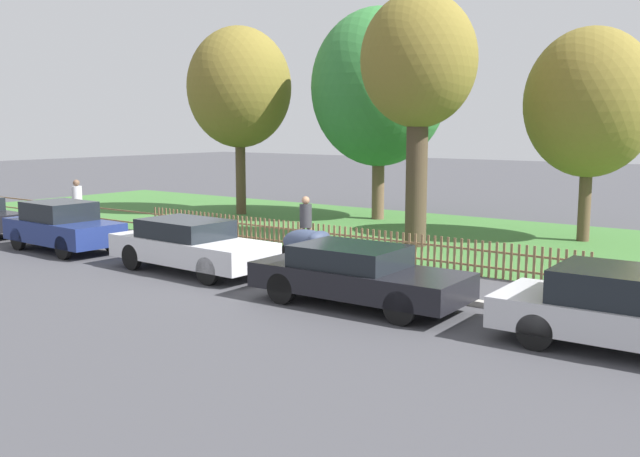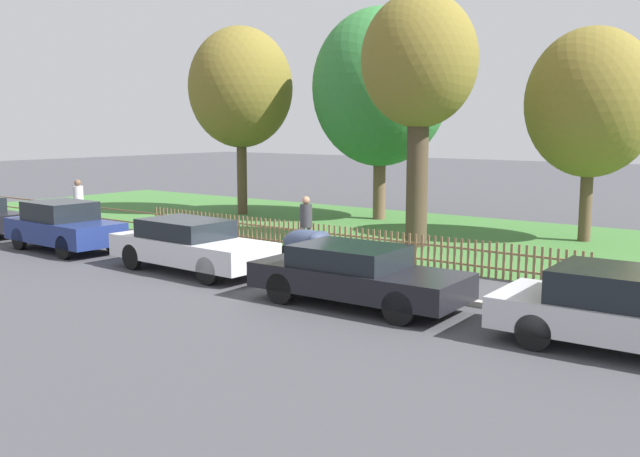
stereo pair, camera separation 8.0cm
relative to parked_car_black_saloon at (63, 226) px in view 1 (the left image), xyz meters
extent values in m
plane|color=#424247|center=(6.71, 1.14, -0.74)|extent=(120.00, 120.00, 0.00)
cube|color=#B2ADA3|center=(6.71, 1.24, -0.68)|extent=(41.53, 0.20, 0.12)
cube|color=#3D7033|center=(6.71, 9.28, -0.73)|extent=(41.53, 10.59, 0.01)
cube|color=olive|center=(6.71, 4.01, -0.49)|extent=(41.53, 0.03, 0.05)
cube|color=olive|center=(6.71, 4.01, -0.09)|extent=(41.53, 0.03, 0.05)
cube|color=olive|center=(-0.60, 3.99, -0.29)|extent=(0.06, 0.03, 0.90)
cube|color=olive|center=(-0.41, 3.99, -0.29)|extent=(0.06, 0.03, 0.90)
cube|color=olive|center=(-0.23, 3.99, -0.29)|extent=(0.06, 0.03, 0.90)
cube|color=olive|center=(-0.04, 3.99, -0.29)|extent=(0.06, 0.03, 0.90)
cube|color=olive|center=(0.14, 3.99, -0.29)|extent=(0.06, 0.03, 0.90)
cube|color=olive|center=(0.33, 3.99, -0.29)|extent=(0.06, 0.03, 0.90)
cube|color=olive|center=(0.51, 3.99, -0.29)|extent=(0.06, 0.03, 0.90)
cube|color=olive|center=(0.70, 3.99, -0.29)|extent=(0.06, 0.03, 0.90)
cube|color=olive|center=(0.88, 3.99, -0.29)|extent=(0.06, 0.03, 0.90)
cube|color=olive|center=(1.07, 3.99, -0.29)|extent=(0.06, 0.03, 0.90)
cube|color=olive|center=(1.25, 3.99, -0.29)|extent=(0.06, 0.03, 0.90)
cube|color=olive|center=(1.44, 3.99, -0.29)|extent=(0.06, 0.03, 0.90)
cube|color=olive|center=(1.62, 3.99, -0.29)|extent=(0.06, 0.03, 0.90)
cube|color=olive|center=(1.81, 3.99, -0.29)|extent=(0.06, 0.03, 0.90)
cube|color=olive|center=(1.99, 3.99, -0.29)|extent=(0.06, 0.03, 0.90)
cube|color=olive|center=(2.18, 3.99, -0.29)|extent=(0.06, 0.03, 0.90)
cube|color=olive|center=(2.36, 3.99, -0.29)|extent=(0.06, 0.03, 0.90)
cube|color=olive|center=(2.55, 3.99, -0.29)|extent=(0.06, 0.03, 0.90)
cube|color=olive|center=(2.73, 3.99, -0.29)|extent=(0.06, 0.03, 0.90)
cube|color=olive|center=(2.92, 3.99, -0.29)|extent=(0.06, 0.03, 0.90)
cube|color=olive|center=(3.10, 3.99, -0.29)|extent=(0.06, 0.03, 0.90)
cube|color=olive|center=(3.29, 3.99, -0.29)|extent=(0.06, 0.03, 0.90)
cube|color=olive|center=(3.47, 3.99, -0.29)|extent=(0.06, 0.03, 0.90)
cube|color=olive|center=(3.66, 3.99, -0.29)|extent=(0.06, 0.03, 0.90)
cube|color=olive|center=(3.84, 3.99, -0.29)|extent=(0.06, 0.03, 0.90)
cube|color=olive|center=(4.03, 3.99, -0.29)|extent=(0.06, 0.03, 0.90)
cube|color=olive|center=(4.21, 3.99, -0.29)|extent=(0.06, 0.03, 0.90)
cube|color=olive|center=(4.40, 3.99, -0.29)|extent=(0.06, 0.03, 0.90)
cube|color=olive|center=(4.58, 3.99, -0.29)|extent=(0.06, 0.03, 0.90)
cube|color=olive|center=(4.77, 3.99, -0.29)|extent=(0.06, 0.03, 0.90)
cube|color=olive|center=(4.95, 3.99, -0.29)|extent=(0.06, 0.03, 0.90)
cube|color=olive|center=(5.14, 3.99, -0.29)|extent=(0.06, 0.03, 0.90)
cube|color=olive|center=(5.32, 3.99, -0.29)|extent=(0.06, 0.03, 0.90)
cube|color=olive|center=(5.51, 3.99, -0.29)|extent=(0.06, 0.03, 0.90)
cube|color=olive|center=(5.69, 3.99, -0.29)|extent=(0.06, 0.03, 0.90)
cube|color=olive|center=(5.88, 3.99, -0.29)|extent=(0.06, 0.03, 0.90)
cube|color=olive|center=(6.07, 3.99, -0.29)|extent=(0.06, 0.03, 0.90)
cube|color=olive|center=(6.25, 3.99, -0.29)|extent=(0.06, 0.03, 0.90)
cube|color=olive|center=(6.44, 3.99, -0.29)|extent=(0.06, 0.03, 0.90)
cube|color=olive|center=(6.62, 3.99, -0.29)|extent=(0.06, 0.03, 0.90)
cube|color=olive|center=(6.81, 3.99, -0.29)|extent=(0.06, 0.03, 0.90)
cube|color=olive|center=(6.99, 3.99, -0.29)|extent=(0.06, 0.03, 0.90)
cube|color=olive|center=(7.18, 3.99, -0.29)|extent=(0.06, 0.03, 0.90)
cube|color=olive|center=(7.36, 3.99, -0.29)|extent=(0.06, 0.03, 0.90)
cube|color=olive|center=(7.55, 3.99, -0.29)|extent=(0.06, 0.03, 0.90)
cube|color=olive|center=(7.73, 3.99, -0.29)|extent=(0.06, 0.03, 0.90)
cube|color=olive|center=(7.92, 3.99, -0.29)|extent=(0.06, 0.03, 0.90)
cube|color=olive|center=(8.10, 3.99, -0.29)|extent=(0.06, 0.03, 0.90)
cube|color=olive|center=(8.29, 3.99, -0.29)|extent=(0.06, 0.03, 0.90)
cube|color=olive|center=(8.47, 3.99, -0.29)|extent=(0.06, 0.03, 0.90)
cube|color=olive|center=(8.66, 3.99, -0.29)|extent=(0.06, 0.03, 0.90)
cube|color=olive|center=(8.84, 3.99, -0.29)|extent=(0.06, 0.03, 0.90)
cube|color=olive|center=(9.03, 3.99, -0.29)|extent=(0.06, 0.03, 0.90)
cube|color=olive|center=(9.21, 3.99, -0.29)|extent=(0.06, 0.03, 0.90)
cube|color=olive|center=(9.40, 3.99, -0.29)|extent=(0.06, 0.03, 0.90)
cube|color=olive|center=(9.58, 3.99, -0.29)|extent=(0.06, 0.03, 0.90)
cube|color=olive|center=(9.77, 3.99, -0.29)|extent=(0.06, 0.03, 0.90)
cube|color=olive|center=(9.95, 3.99, -0.29)|extent=(0.06, 0.03, 0.90)
cube|color=olive|center=(10.14, 3.99, -0.29)|extent=(0.06, 0.03, 0.90)
cube|color=olive|center=(10.32, 3.99, -0.29)|extent=(0.06, 0.03, 0.90)
cube|color=olive|center=(10.51, 3.99, -0.29)|extent=(0.06, 0.03, 0.90)
cube|color=olive|center=(10.69, 3.99, -0.29)|extent=(0.06, 0.03, 0.90)
cube|color=olive|center=(10.88, 3.99, -0.29)|extent=(0.06, 0.03, 0.90)
cube|color=olive|center=(11.06, 3.99, -0.29)|extent=(0.06, 0.03, 0.90)
cube|color=olive|center=(11.25, 3.99, -0.29)|extent=(0.06, 0.03, 0.90)
cube|color=olive|center=(11.43, 3.99, -0.29)|extent=(0.06, 0.03, 0.90)
cube|color=olive|center=(11.62, 3.99, -0.29)|extent=(0.06, 0.03, 0.90)
cube|color=olive|center=(11.80, 3.99, -0.29)|extent=(0.06, 0.03, 0.90)
cube|color=olive|center=(11.99, 3.99, -0.29)|extent=(0.06, 0.03, 0.90)
cube|color=olive|center=(12.17, 3.99, -0.29)|extent=(0.06, 0.03, 0.90)
cube|color=olive|center=(12.36, 3.99, -0.29)|extent=(0.06, 0.03, 0.90)
cube|color=olive|center=(12.54, 3.99, -0.29)|extent=(0.06, 0.03, 0.90)
cube|color=olive|center=(12.73, 3.99, -0.29)|extent=(0.06, 0.03, 0.90)
cube|color=olive|center=(12.91, 3.99, -0.29)|extent=(0.06, 0.03, 0.90)
cube|color=olive|center=(13.10, 3.99, -0.29)|extent=(0.06, 0.03, 0.90)
cube|color=olive|center=(13.28, 3.99, -0.29)|extent=(0.06, 0.03, 0.90)
cube|color=olive|center=(13.47, 3.99, -0.29)|extent=(0.06, 0.03, 0.90)
cube|color=olive|center=(13.65, 3.99, -0.29)|extent=(0.06, 0.03, 0.90)
cube|color=olive|center=(13.84, 3.99, -0.29)|extent=(0.06, 0.03, 0.90)
cube|color=olive|center=(14.02, 3.99, -0.29)|extent=(0.06, 0.03, 0.90)
cylinder|color=black|center=(-3.71, 0.65, -0.41)|extent=(0.67, 0.16, 0.66)
cube|color=navy|center=(0.05, 0.00, -0.14)|extent=(3.97, 1.83, 0.63)
cube|color=black|center=(-0.14, 0.01, 0.45)|extent=(1.93, 1.59, 0.54)
cylinder|color=black|center=(1.29, 0.73, -0.41)|extent=(0.67, 0.16, 0.66)
cylinder|color=black|center=(1.23, -0.82, -0.41)|extent=(0.67, 0.16, 0.66)
cylinder|color=black|center=(-1.13, 0.82, -0.41)|extent=(0.67, 0.16, 0.66)
cylinder|color=black|center=(-1.19, -0.73, -0.41)|extent=(0.67, 0.16, 0.66)
cube|color=silver|center=(5.33, 0.13, -0.16)|extent=(4.62, 1.83, 0.58)
cube|color=black|center=(5.10, 0.14, 0.36)|extent=(2.24, 1.59, 0.46)
cylinder|color=black|center=(6.77, 0.87, -0.41)|extent=(0.67, 0.16, 0.66)
cylinder|color=black|center=(6.72, -0.68, -0.41)|extent=(0.67, 0.16, 0.66)
cylinder|color=black|center=(3.94, 0.95, -0.41)|extent=(0.67, 0.16, 0.66)
cylinder|color=black|center=(3.89, -0.60, -0.41)|extent=(0.67, 0.16, 0.66)
cube|color=black|center=(10.59, -0.16, -0.20)|extent=(4.54, 1.91, 0.53)
cube|color=black|center=(10.37, -0.17, 0.28)|extent=(2.20, 1.66, 0.43)
cylinder|color=black|center=(11.96, 0.69, -0.41)|extent=(0.66, 0.16, 0.65)
cylinder|color=black|center=(12.01, -0.94, -0.41)|extent=(0.66, 0.16, 0.65)
cylinder|color=black|center=(9.17, 0.61, -0.41)|extent=(0.66, 0.16, 0.65)
cylinder|color=black|center=(9.22, -1.02, -0.41)|extent=(0.66, 0.16, 0.65)
cube|color=#BCBCC1|center=(15.94, 0.03, -0.21)|extent=(4.65, 2.02, 0.54)
cube|color=black|center=(15.71, 0.02, 0.33)|extent=(2.26, 1.75, 0.55)
cylinder|color=black|center=(14.49, 0.84, -0.43)|extent=(0.62, 0.16, 0.62)
cylinder|color=black|center=(14.54, -0.88, -0.43)|extent=(0.62, 0.16, 0.62)
cylinder|color=black|center=(7.99, 2.24, -0.44)|extent=(0.61, 0.13, 0.60)
cylinder|color=black|center=(6.75, 2.30, -0.44)|extent=(0.61, 0.13, 0.60)
ellipsoid|color=#2D3851|center=(7.37, 2.27, -0.11)|extent=(1.67, 0.66, 0.77)
ellipsoid|color=#2D3851|center=(7.76, 2.26, 0.10)|extent=(0.41, 0.75, 0.36)
cylinder|color=brown|center=(-1.86, 9.65, 1.20)|extent=(0.41, 0.41, 3.87)
ellipsoid|color=olive|center=(-1.86, 9.65, 4.48)|extent=(4.26, 4.26, 4.90)
cylinder|color=brown|center=(3.59, 11.68, 0.99)|extent=(0.48, 0.48, 3.46)
ellipsoid|color=#337A38|center=(3.59, 11.68, 4.39)|extent=(5.27, 5.27, 6.07)
cylinder|color=#473828|center=(7.90, 6.99, 1.51)|extent=(0.65, 0.65, 4.50)
ellipsoid|color=olive|center=(7.90, 6.99, 4.86)|extent=(3.48, 3.48, 4.00)
cylinder|color=brown|center=(11.75, 11.01, 0.81)|extent=(0.39, 0.39, 3.10)
ellipsoid|color=olive|center=(11.75, 11.01, 3.64)|extent=(4.05, 4.05, 4.66)
cylinder|color=#7F6B51|center=(6.23, 3.48, -0.32)|extent=(0.16, 0.16, 0.83)
cylinder|color=#7F6B51|center=(6.32, 3.71, -0.32)|extent=(0.16, 0.16, 0.83)
cylinder|color=#333338|center=(6.28, 3.60, 0.42)|extent=(0.44, 0.44, 0.65)
sphere|color=#A37556|center=(6.28, 3.60, 0.86)|extent=(0.22, 0.22, 0.22)
cylinder|color=slate|center=(-3.66, 2.88, -0.31)|extent=(0.16, 0.16, 0.86)
cylinder|color=slate|center=(-3.56, 3.11, -0.31)|extent=(0.16, 0.16, 0.86)
cylinder|color=silver|center=(-3.61, 2.99, 0.46)|extent=(0.47, 0.47, 0.68)
sphere|color=brown|center=(-3.61, 2.99, 0.91)|extent=(0.23, 0.23, 0.23)
camera|label=1|loc=(18.49, -12.07, 2.93)|focal=40.00mm
camera|label=2|loc=(18.56, -12.02, 2.93)|focal=40.00mm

